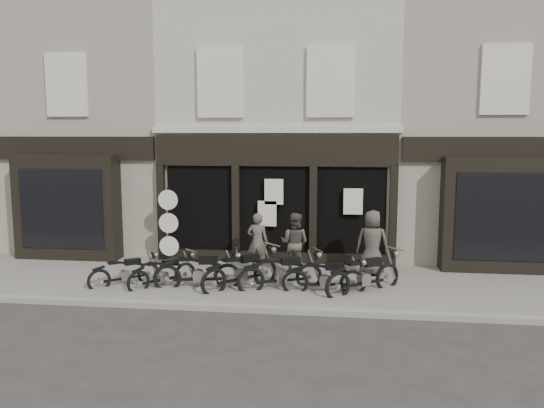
# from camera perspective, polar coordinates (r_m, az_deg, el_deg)

# --- Properties ---
(ground_plane) EXTENTS (90.00, 90.00, 0.00)m
(ground_plane) POSITION_cam_1_polar(r_m,az_deg,el_deg) (13.22, -1.29, -9.74)
(ground_plane) COLOR #2D2B28
(ground_plane) RESTS_ON ground
(pavement) EXTENTS (30.00, 4.20, 0.12)m
(pavement) POSITION_cam_1_polar(r_m,az_deg,el_deg) (14.06, -0.75, -8.42)
(pavement) COLOR slate
(pavement) RESTS_ON ground_plane
(kerb) EXTENTS (30.00, 0.25, 0.13)m
(kerb) POSITION_cam_1_polar(r_m,az_deg,el_deg) (12.03, -2.18, -11.19)
(kerb) COLOR gray
(kerb) RESTS_ON ground_plane
(central_building) EXTENTS (7.30, 6.22, 8.34)m
(central_building) POSITION_cam_1_polar(r_m,az_deg,el_deg) (18.53, 1.40, 8.02)
(central_building) COLOR #AEAA95
(central_building) RESTS_ON ground
(neighbour_left) EXTENTS (5.60, 6.73, 8.34)m
(neighbour_left) POSITION_cam_1_polar(r_m,az_deg,el_deg) (20.13, -17.07, 7.54)
(neighbour_left) COLOR gray
(neighbour_left) RESTS_ON ground
(neighbour_right) EXTENTS (5.60, 6.73, 8.34)m
(neighbour_right) POSITION_cam_1_polar(r_m,az_deg,el_deg) (18.92, 21.06, 7.39)
(neighbour_right) COLOR gray
(neighbour_right) RESTS_ON ground
(motorcycle_0) EXTENTS (1.55, 1.40, 0.90)m
(motorcycle_0) POSITION_cam_1_polar(r_m,az_deg,el_deg) (14.19, -15.51, -7.31)
(motorcycle_0) COLOR black
(motorcycle_0) RESTS_ON ground
(motorcycle_1) EXTENTS (1.49, 1.52, 0.92)m
(motorcycle_1) POSITION_cam_1_polar(r_m,az_deg,el_deg) (13.83, -11.62, -7.54)
(motorcycle_1) COLOR black
(motorcycle_1) RESTS_ON ground
(motorcycle_2) EXTENTS (2.18, 0.78, 1.06)m
(motorcycle_2) POSITION_cam_1_polar(r_m,az_deg,el_deg) (13.53, -7.89, -7.55)
(motorcycle_2) COLOR black
(motorcycle_2) RESTS_ON ground
(motorcycle_3) EXTENTS (1.79, 1.80, 1.09)m
(motorcycle_3) POSITION_cam_1_polar(r_m,az_deg,el_deg) (13.43, -3.32, -7.54)
(motorcycle_3) COLOR black
(motorcycle_3) RESTS_ON ground
(motorcycle_4) EXTENTS (2.08, 1.13, 1.06)m
(motorcycle_4) POSITION_cam_1_polar(r_m,az_deg,el_deg) (13.29, 1.01, -7.75)
(motorcycle_4) COLOR black
(motorcycle_4) RESTS_ON ground
(motorcycle_5) EXTENTS (2.07, 0.56, 0.99)m
(motorcycle_5) POSITION_cam_1_polar(r_m,az_deg,el_deg) (13.09, 5.74, -8.16)
(motorcycle_5) COLOR black
(motorcycle_5) RESTS_ON ground
(motorcycle_6) EXTENTS (1.94, 1.63, 1.09)m
(motorcycle_6) POSITION_cam_1_polar(r_m,az_deg,el_deg) (13.21, 9.89, -7.89)
(motorcycle_6) COLOR black
(motorcycle_6) RESTS_ON ground
(man_left) EXTENTS (0.62, 0.43, 1.63)m
(man_left) POSITION_cam_1_polar(r_m,az_deg,el_deg) (14.85, -1.56, -4.08)
(man_left) COLOR #4B483E
(man_left) RESTS_ON pavement
(man_centre) EXTENTS (0.96, 0.84, 1.68)m
(man_centre) POSITION_cam_1_polar(r_m,az_deg,el_deg) (14.58, 2.45, -4.21)
(man_centre) COLOR #47413A
(man_centre) RESTS_ON pavement
(man_right) EXTENTS (0.93, 0.66, 1.78)m
(man_right) POSITION_cam_1_polar(r_m,az_deg,el_deg) (14.60, 10.74, -4.11)
(man_right) COLOR #413D36
(man_right) RESTS_ON pavement
(advert_sign_post) EXTENTS (0.59, 0.38, 2.40)m
(advert_sign_post) POSITION_cam_1_polar(r_m,az_deg,el_deg) (15.74, -11.01, -2.68)
(advert_sign_post) COLOR black
(advert_sign_post) RESTS_ON ground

